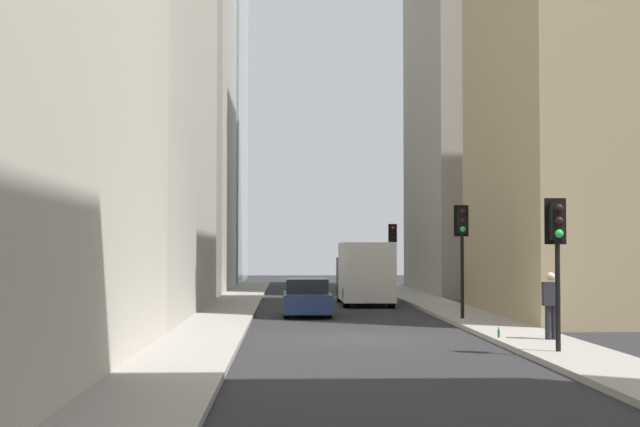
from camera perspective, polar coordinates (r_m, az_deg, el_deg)
ground_plane at (r=27.83m, az=2.55°, el=-7.35°), size 135.00×135.00×0.00m
sidewalk_right at (r=27.83m, az=-6.80°, el=-7.20°), size 90.00×2.20×0.14m
sidewalk_left at (r=28.53m, az=11.66°, el=-7.04°), size 90.00×2.20×0.14m
building_left_midfar at (r=39.02m, az=17.53°, el=11.27°), size 12.88×10.50×23.00m
building_left_far at (r=58.85m, az=10.79°, el=10.99°), size 15.56×10.50×31.70m
building_right_midfar at (r=39.22m, az=-14.54°, el=9.20°), size 19.40×10.00×20.40m
building_right_far at (r=60.23m, az=-10.12°, el=8.65°), size 14.30×10.50×27.53m
delivery_truck at (r=44.40m, az=2.63°, el=-3.52°), size 6.46×2.25×2.84m
sedan_navy at (r=36.93m, az=-0.78°, el=-5.04°), size 4.30×1.78×1.42m
traffic_light_foreground at (r=23.42m, az=13.83°, el=-1.45°), size 0.43×0.52×3.61m
traffic_light_midblock at (r=34.00m, az=8.38°, el=-1.26°), size 0.43×0.52×3.95m
traffic_light_far_junction at (r=58.36m, az=4.33°, el=-1.64°), size 0.43×0.52×3.94m
pedestrian at (r=26.52m, az=13.47°, el=-5.13°), size 0.26×0.44×1.79m
discarded_bottle at (r=26.90m, az=10.50°, el=-6.97°), size 0.07×0.07×0.27m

